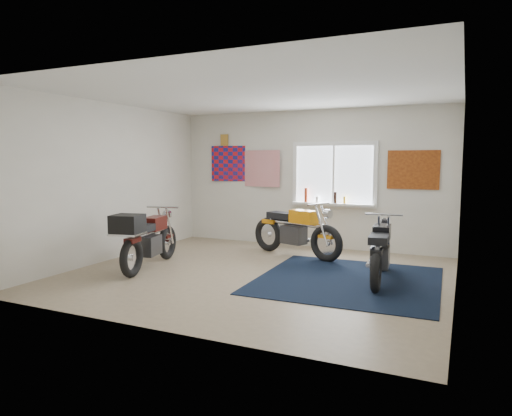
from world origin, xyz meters
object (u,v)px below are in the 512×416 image
at_px(navy_rug, 348,280).
at_px(yellow_triumph, 295,232).
at_px(maroon_tourer, 146,239).
at_px(black_chrome_bike, 380,253).

relative_size(navy_rug, yellow_triumph, 1.36).
bearing_deg(maroon_tourer, navy_rug, -89.43).
bearing_deg(yellow_triumph, black_chrome_bike, -13.82).
bearing_deg(navy_rug, black_chrome_bike, 23.57).
xyz_separation_m(black_chrome_bike, maroon_tourer, (-3.47, -0.85, 0.09)).
height_order(navy_rug, maroon_tourer, maroon_tourer).
bearing_deg(black_chrome_bike, navy_rug, 108.89).
bearing_deg(maroon_tourer, yellow_triumph, -54.37).
relative_size(yellow_triumph, black_chrome_bike, 1.06).
height_order(yellow_triumph, black_chrome_bike, yellow_triumph).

